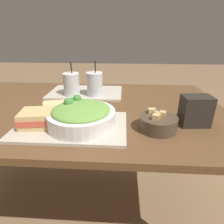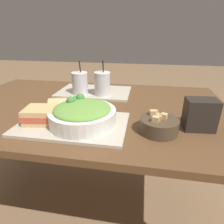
{
  "view_description": "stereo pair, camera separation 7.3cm",
  "coord_description": "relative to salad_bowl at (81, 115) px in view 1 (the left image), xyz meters",
  "views": [
    {
      "loc": [
        0.22,
        -0.92,
        1.11
      ],
      "look_at": [
        0.18,
        -0.25,
        0.81
      ],
      "focal_mm": 30.0,
      "sensor_mm": 36.0,
      "label": 1
    },
    {
      "loc": [
        0.3,
        -0.91,
        1.11
      ],
      "look_at": [
        0.18,
        -0.25,
        0.81
      ],
      "focal_mm": 30.0,
      "sensor_mm": 36.0,
      "label": 2
    }
  ],
  "objects": [
    {
      "name": "ground_plane",
      "position": [
        -0.06,
        0.24,
        -0.79
      ],
      "size": [
        12.0,
        12.0,
        0.0
      ],
      "primitive_type": "plane",
      "color": "#846647"
    },
    {
      "name": "dining_table",
      "position": [
        -0.06,
        0.24,
        -0.14
      ],
      "size": [
        1.5,
        0.92,
        0.73
      ],
      "color": "brown",
      "rests_on": "ground_plane"
    },
    {
      "name": "tray_near",
      "position": [
        -0.04,
        -0.0,
        -0.05
      ],
      "size": [
        0.45,
        0.29,
        0.01
      ],
      "color": "#BCB29E",
      "rests_on": "dining_table"
    },
    {
      "name": "tray_far",
      "position": [
        -0.07,
        0.46,
        -0.05
      ],
      "size": [
        0.45,
        0.29,
        0.01
      ],
      "color": "#BCB29E",
      "rests_on": "dining_table"
    },
    {
      "name": "salad_bowl",
      "position": [
        0.0,
        0.0,
        0.0
      ],
      "size": [
        0.28,
        0.28,
        0.11
      ],
      "color": "white",
      "rests_on": "tray_near"
    },
    {
      "name": "soup_bowl",
      "position": [
        0.31,
        0.0,
        -0.02
      ],
      "size": [
        0.15,
        0.15,
        0.08
      ],
      "color": "#473828",
      "rests_on": "dining_table"
    },
    {
      "name": "sandwich_near",
      "position": [
        -0.17,
        -0.01,
        -0.01
      ],
      "size": [
        0.17,
        0.13,
        0.06
      ],
      "rotation": [
        0.0,
        0.0,
        0.14
      ],
      "color": "tan",
      "rests_on": "tray_near"
    },
    {
      "name": "baguette_near",
      "position": [
        -0.11,
        0.1,
        -0.01
      ],
      "size": [
        0.18,
        0.12,
        0.07
      ],
      "rotation": [
        0.0,
        0.0,
        1.87
      ],
      "color": "tan",
      "rests_on": "tray_near"
    },
    {
      "name": "drink_cup_dark",
      "position": [
        -0.14,
        0.39,
        0.02
      ],
      "size": [
        0.1,
        0.1,
        0.2
      ],
      "color": "silver",
      "rests_on": "tray_far"
    },
    {
      "name": "drink_cup_red",
      "position": [
        -0.0,
        0.39,
        0.02
      ],
      "size": [
        0.1,
        0.1,
        0.2
      ],
      "color": "silver",
      "rests_on": "tray_far"
    },
    {
      "name": "chip_bag",
      "position": [
        0.47,
        0.06,
        0.01
      ],
      "size": [
        0.12,
        0.09,
        0.13
      ],
      "rotation": [
        0.0,
        0.0,
        0.09
      ],
      "color": "#28231E",
      "rests_on": "dining_table"
    }
  ]
}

